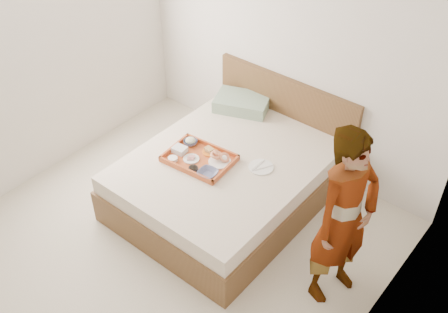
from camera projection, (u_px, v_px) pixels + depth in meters
ground at (152, 259)px, 4.73m from camera, size 3.50×4.00×0.01m
wall_back at (289, 44)px, 5.12m from camera, size 3.50×0.01×2.60m
wall_left at (2, 67)px, 4.78m from camera, size 0.01×4.00×2.60m
wall_right at (348, 260)px, 3.05m from camera, size 0.01×4.00×2.60m
bed at (227, 180)px, 5.15m from camera, size 1.65×2.00×0.53m
headboard at (285, 118)px, 5.60m from camera, size 1.65×0.06×0.95m
pillow at (242, 103)px, 5.60m from camera, size 0.65×0.55×0.13m
tray at (199, 158)px, 4.95m from camera, size 0.65×0.50×0.06m
prawn_plate at (220, 162)px, 4.91m from camera, size 0.23×0.23×0.01m
navy_bowl_big at (208, 173)px, 4.76m from camera, size 0.19×0.19×0.04m
sauce_dish at (193, 169)px, 4.82m from camera, size 0.10×0.10×0.03m
meat_plate at (191, 159)px, 4.95m from camera, size 0.16×0.16×0.01m
bread_plate at (210, 152)px, 5.03m from camera, size 0.16×0.16×0.01m
salad_bowl at (190, 142)px, 5.12m from camera, size 0.15×0.15×0.04m
plastic_tub at (180, 150)px, 5.02m from camera, size 0.14×0.12×0.06m
cheese_round at (173, 159)px, 4.93m from camera, size 0.10×0.10×0.03m
dinner_plate at (261, 167)px, 4.88m from camera, size 0.29×0.29×0.01m
person at (344, 219)px, 3.99m from camera, size 0.53×0.67×1.61m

